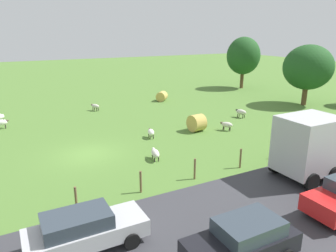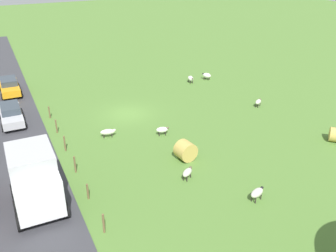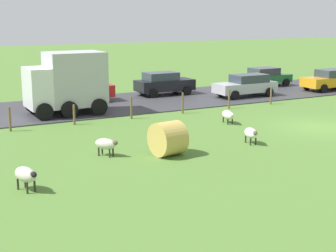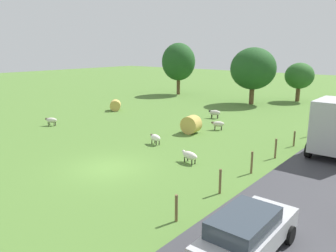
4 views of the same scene
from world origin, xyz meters
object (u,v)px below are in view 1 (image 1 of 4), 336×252
sheep_4 (95,106)px  hay_bale_0 (197,123)px  sheep_2 (151,132)px  car_4 (84,230)px  sheep_1 (227,125)px  tree_2 (243,56)px  truck_0 (314,145)px  sheep_6 (2,123)px  hay_bale_1 (162,96)px  sheep_5 (241,112)px  tree_1 (308,67)px  car_6 (243,241)px  sheep_0 (155,153)px

sheep_4 → hay_bale_0: size_ratio=0.75×
sheep_2 → car_4: size_ratio=0.24×
sheep_1 → tree_2: 22.48m
truck_0 → tree_2: bearing=146.8°
sheep_6 → hay_bale_1: 17.84m
sheep_4 → sheep_6: size_ratio=1.01×
sheep_5 → car_4: size_ratio=0.27×
sheep_1 → hay_bale_1: hay_bale_1 is taller
hay_bale_1 → tree_1: tree_1 is taller
tree_2 → car_4: size_ratio=1.63×
sheep_5 → car_6: size_ratio=0.29×
sheep_4 → hay_bale_0: (11.05, 5.66, 0.21)m
sheep_6 → hay_bale_1: (-3.71, 17.45, 0.03)m
hay_bale_1 → car_4: size_ratio=0.27×
car_6 → tree_2: bearing=139.5°
car_6 → sheep_6: bearing=-162.2°
sheep_5 → sheep_6: (-6.88, -20.79, -0.01)m
sheep_1 → tree_2: size_ratio=0.15×
car_4 → car_6: size_ratio=1.09×
sheep_4 → car_4: size_ratio=0.24×
car_4 → car_6: (3.41, 4.83, 0.04)m
sheep_4 → car_4: (21.88, -6.45, 0.37)m
truck_0 → sheep_2: bearing=-153.7°
sheep_0 → sheep_5: (-5.67, 12.06, 0.09)m
sheep_6 → truck_0: bearing=39.4°
sheep_6 → hay_bale_0: (8.49, 14.58, 0.17)m
sheep_4 → hay_bale_1: (-1.15, 8.52, 0.08)m
sheep_2 → tree_1: (-2.53, 20.59, 3.78)m
car_4 → hay_bale_1: bearing=147.0°
hay_bale_0 → sheep_4: bearing=-152.9°
hay_bale_0 → sheep_1: bearing=64.4°
sheep_4 → car_6: size_ratio=0.26×
hay_bale_1 → tree_2: tree_2 is taller
car_6 → truck_0: bearing=114.2°
sheep_2 → sheep_6: bearing=-129.0°
tree_2 → sheep_5: bearing=-40.7°
sheep_0 → tree_2: bearing=128.9°
hay_bale_0 → car_6: bearing=-27.1°
sheep_4 → hay_bale_1: size_ratio=0.86×
sheep_1 → hay_bale_0: (-1.11, -2.31, 0.20)m
hay_bale_0 → hay_bale_1: bearing=166.8°
truck_0 → sheep_4: bearing=-162.8°
tree_1 → car_4: (13.46, -28.47, -3.40)m
sheep_1 → sheep_2: 6.65m
hay_bale_1 → truck_0: (22.71, -1.85, 1.36)m
sheep_4 → truck_0: 22.61m
sheep_6 → tree_1: bearing=79.3°
sheep_1 → car_6: bearing=-36.1°
sheep_0 → sheep_2: sheep_2 is taller
car_6 → hay_bale_0: bearing=152.9°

